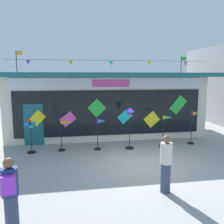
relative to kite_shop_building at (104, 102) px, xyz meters
The scene contains 10 objects.
ground_plane 6.20m from the kite_shop_building, 82.69° to the right, with size 80.00×80.00×0.00m, color #9E9B99.
kite_shop_building is the anchor object (origin of this frame).
wind_spinner_far_left 5.46m from the kite_shop_building, 133.03° to the right, with size 0.45×0.36×1.53m.
wind_spinner_left 4.51m from the kite_shop_building, 120.52° to the right, with size 0.67×0.31×1.38m.
wind_spinner_center_left 4.06m from the kite_shop_building, 99.70° to the right, with size 0.54×0.31×1.43m.
wind_spinner_center_right 4.10m from the kite_shop_building, 80.76° to the right, with size 0.38×0.38×1.90m.
wind_spinner_right 4.77m from the kite_shop_building, 59.44° to the right, with size 0.59×0.33×1.50m.
wind_spinner_far_right 5.48m from the kite_shop_building, 43.52° to the right, with size 0.52×0.31×1.61m.
person_near_camera 8.28m from the kite_shop_building, 85.11° to the right, with size 0.34×0.34×1.68m.
person_mid_plaza 9.99m from the kite_shop_building, 108.66° to the right, with size 0.34×0.47×1.68m.
Camera 1 is at (-2.62, -8.38, 3.32)m, focal length 38.01 mm.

